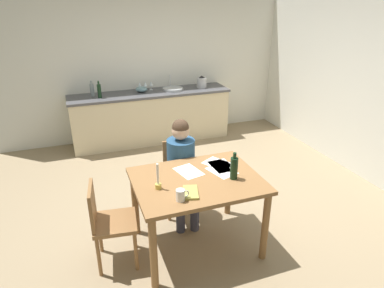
{
  "coord_description": "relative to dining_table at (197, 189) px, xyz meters",
  "views": [
    {
      "loc": [
        -1.26,
        -3.42,
        2.43
      ],
      "look_at": [
        -0.04,
        -0.03,
        0.85
      ],
      "focal_mm": 31.64,
      "sensor_mm": 36.0,
      "label": 1
    }
  ],
  "objects": [
    {
      "name": "mixing_bowl",
      "position": [
        0.1,
        3.04,
        0.27
      ],
      "size": [
        0.2,
        0.2,
        0.09
      ],
      "primitive_type": "ellipsoid",
      "color": "#668C99",
      "rests_on": "kitchen_counter"
    },
    {
      "name": "candlestick",
      "position": [
        -0.4,
        -0.05,
        0.19
      ],
      "size": [
        0.06,
        0.06,
        0.26
      ],
      "color": "gold",
      "rests_on": "dining_table"
    },
    {
      "name": "paper_receipt",
      "position": [
        0.33,
        0.23,
        0.12
      ],
      "size": [
        0.33,
        0.36,
        0.0
      ],
      "primitive_type": "cube",
      "rotation": [
        0.0,
        0.0,
        0.54
      ],
      "color": "white",
      "rests_on": "dining_table"
    },
    {
      "name": "wine_glass_by_kettle",
      "position": [
        0.19,
        3.12,
        0.33
      ],
      "size": [
        0.07,
        0.07,
        0.15
      ],
      "color": "silver",
      "rests_on": "kitchen_counter"
    },
    {
      "name": "paper_bill",
      "position": [
        -0.03,
        0.17,
        0.12
      ],
      "size": [
        0.27,
        0.34,
        0.0
      ],
      "primitive_type": "cube",
      "rotation": [
        0.0,
        0.0,
        0.24
      ],
      "color": "white",
      "rests_on": "dining_table"
    },
    {
      "name": "stovetop_kettle",
      "position": [
        1.2,
        2.97,
        0.32
      ],
      "size": [
        0.18,
        0.18,
        0.22
      ],
      "color": "#B7BABF",
      "rests_on": "kitchen_counter"
    },
    {
      "name": "chair_at_table",
      "position": [
        0.05,
        0.71,
        -0.2
      ],
      "size": [
        0.45,
        0.45,
        0.86
      ],
      "color": "olive",
      "rests_on": "ground"
    },
    {
      "name": "bottle_vinegar",
      "position": [
        -0.62,
        2.89,
        0.34
      ],
      "size": [
        0.06,
        0.06,
        0.28
      ],
      "color": "black",
      "rests_on": "kitchen_counter"
    },
    {
      "name": "wine_glass_near_sink",
      "position": [
        0.3,
        3.12,
        0.33
      ],
      "size": [
        0.07,
        0.07,
        0.15
      ],
      "color": "silver",
      "rests_on": "kitchen_counter"
    },
    {
      "name": "wall_back",
      "position": [
        0.24,
        3.33,
        0.62
      ],
      "size": [
        5.2,
        0.12,
        2.6
      ],
      "primitive_type": "cube",
      "color": "silver",
      "rests_on": "ground"
    },
    {
      "name": "sink_unit",
      "position": [
        0.65,
        2.97,
        0.24
      ],
      "size": [
        0.36,
        0.36,
        0.24
      ],
      "color": "#B2B7BC",
      "rests_on": "kitchen_counter"
    },
    {
      "name": "chair_side_empty",
      "position": [
        -0.88,
        0.05,
        -0.2
      ],
      "size": [
        0.45,
        0.45,
        0.86
      ],
      "color": "olive",
      "rests_on": "ground"
    },
    {
      "name": "paper_envelope",
      "position": [
        0.34,
        0.17,
        0.12
      ],
      "size": [
        0.22,
        0.31,
        0.0
      ],
      "primitive_type": "cube",
      "rotation": [
        0.0,
        0.0,
        0.05
      ],
      "color": "white",
      "rests_on": "dining_table"
    },
    {
      "name": "kitchen_counter",
      "position": [
        0.24,
        2.97,
        -0.23
      ],
      "size": [
        2.79,
        0.64,
        0.9
      ],
      "color": "beige",
      "rests_on": "ground"
    },
    {
      "name": "wall_right",
      "position": [
        2.84,
        0.73,
        0.62
      ],
      "size": [
        0.12,
        5.2,
        2.6
      ],
      "primitive_type": "cube",
      "color": "silver",
      "rests_on": "ground"
    },
    {
      "name": "book_magazine",
      "position": [
        -0.15,
        -0.23,
        0.13
      ],
      "size": [
        0.19,
        0.26,
        0.02
      ],
      "primitive_type": "cube",
      "rotation": [
        0.0,
        0.0,
        -0.28
      ],
      "color": "#A39D49",
      "rests_on": "dining_table"
    },
    {
      "name": "bottle_oil",
      "position": [
        -0.72,
        3.04,
        0.33
      ],
      "size": [
        0.07,
        0.07,
        0.26
      ],
      "color": "#8C999E",
      "rests_on": "kitchen_counter"
    },
    {
      "name": "wine_bottle_on_table",
      "position": [
        0.34,
        -0.11,
        0.23
      ],
      "size": [
        0.07,
        0.07,
        0.28
      ],
      "color": "black",
      "rests_on": "dining_table"
    },
    {
      "name": "dining_table",
      "position": [
        0.0,
        0.0,
        0.0
      ],
      "size": [
        1.23,
        0.94,
        0.8
      ],
      "color": "olive",
      "rests_on": "ground"
    },
    {
      "name": "ground_plane",
      "position": [
        0.24,
        0.73,
        -0.7
      ],
      "size": [
        5.2,
        5.2,
        0.04
      ],
      "primitive_type": "cube",
      "color": "#937F60"
    },
    {
      "name": "person_seated",
      "position": [
        0.03,
        0.57,
        -0.0
      ],
      "size": [
        0.38,
        0.62,
        1.19
      ],
      "color": "navy",
      "rests_on": "ground"
    },
    {
      "name": "wine_glass_back_left",
      "position": [
        0.09,
        3.12,
        0.33
      ],
      "size": [
        0.07,
        0.07,
        0.15
      ],
      "color": "silver",
      "rests_on": "kitchen_counter"
    },
    {
      "name": "paper_letter",
      "position": [
        0.3,
        0.07,
        0.12
      ],
      "size": [
        0.29,
        0.34,
        0.0
      ],
      "primitive_type": "cube",
      "rotation": [
        0.0,
        0.0,
        0.3
      ],
      "color": "white",
      "rests_on": "dining_table"
    },
    {
      "name": "coffee_mug",
      "position": [
        -0.27,
        -0.31,
        0.17
      ],
      "size": [
        0.12,
        0.08,
        0.11
      ],
      "color": "white",
      "rests_on": "dining_table"
    }
  ]
}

